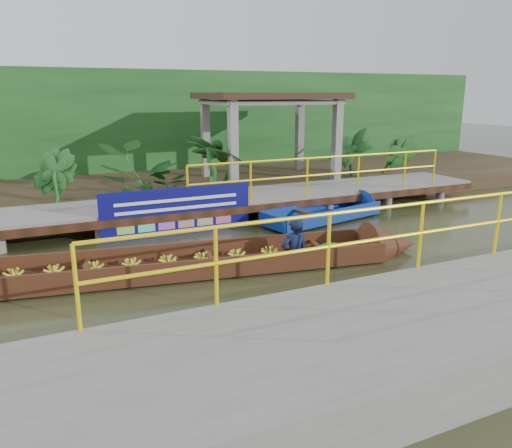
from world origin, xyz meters
name	(u,v)px	position (x,y,z in m)	size (l,w,h in m)	color
ground	(276,258)	(0.00, 0.00, 0.00)	(80.00, 80.00, 0.00)	#2D3118
land_strip	(172,185)	(0.00, 7.50, 0.23)	(30.00, 8.00, 0.45)	#2E2317
far_dock	(216,201)	(0.02, 3.43, 0.48)	(16.00, 2.06, 1.66)	slate
near_dock	(488,318)	(1.00, -4.20, 0.30)	(18.00, 2.40, 1.73)	slate
pavilion	(270,105)	(3.00, 6.30, 2.82)	(4.40, 3.00, 3.00)	slate
foliage_backdrop	(151,126)	(0.00, 10.00, 2.00)	(30.00, 0.80, 4.00)	#164519
vendor_boat	(163,264)	(-2.29, 0.03, 0.21)	(10.86, 2.75, 2.06)	#3B1E10
moored_blue_boat	(347,210)	(3.30, 2.29, 0.16)	(3.98, 1.80, 0.92)	navy
blue_banner	(178,211)	(-1.27, 2.48, 0.56)	(3.54, 0.04, 1.11)	#0D0C61
tropical_plants	(208,163)	(0.49, 5.30, 1.22)	(14.24, 1.24, 1.55)	#164519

